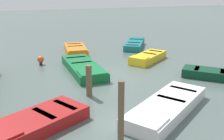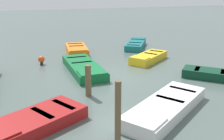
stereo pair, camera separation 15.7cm
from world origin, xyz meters
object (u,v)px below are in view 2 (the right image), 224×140
object	(u,v)px
mooring_piling_far_left	(88,81)
rowboat_red	(36,121)
rowboat_orange	(77,49)
marker_buoy	(41,59)
mooring_piling_mid_right	(118,117)
rowboat_white	(165,107)
rowboat_teal	(136,44)
rowboat_green	(84,67)
rowboat_yellow	(149,57)

from	to	relation	value
mooring_piling_far_left	rowboat_red	bearing A→B (deg)	132.09
rowboat_orange	mooring_piling_far_left	bearing A→B (deg)	-2.64
rowboat_red	marker_buoy	xyz separation A→B (m)	(6.98, -0.74, 0.07)
mooring_piling_mid_right	rowboat_white	bearing A→B (deg)	-56.38
rowboat_teal	mooring_piling_mid_right	world-z (taller)	mooring_piling_mid_right
rowboat_teal	rowboat_green	bearing A→B (deg)	164.03
rowboat_teal	marker_buoy	distance (m)	6.97
mooring_piling_far_left	mooring_piling_mid_right	bearing A→B (deg)	177.55
rowboat_green	mooring_piling_mid_right	xyz separation A→B (m)	(-6.87, 0.68, 0.73)
rowboat_green	mooring_piling_far_left	bearing A→B (deg)	-11.27
rowboat_white	marker_buoy	bearing A→B (deg)	-100.29
rowboat_teal	marker_buoy	world-z (taller)	marker_buoy
rowboat_green	marker_buoy	distance (m)	2.74
rowboat_white	rowboat_yellow	size ratio (longest dim) A/B	1.43
rowboat_green	mooring_piling_mid_right	size ratio (longest dim) A/B	2.15
mooring_piling_mid_right	marker_buoy	bearing A→B (deg)	7.72
rowboat_yellow	marker_buoy	bearing A→B (deg)	-48.94
rowboat_yellow	rowboat_teal	size ratio (longest dim) A/B	0.90
rowboat_green	rowboat_orange	world-z (taller)	same
rowboat_orange	rowboat_green	bearing A→B (deg)	-1.50
rowboat_white	rowboat_orange	distance (m)	9.50
rowboat_green	rowboat_red	size ratio (longest dim) A/B	1.25
rowboat_red	mooring_piling_far_left	distance (m)	2.86
rowboat_green	rowboat_red	world-z (taller)	same
rowboat_yellow	mooring_piling_mid_right	bearing A→B (deg)	21.92
rowboat_yellow	mooring_piling_far_left	size ratio (longest dim) A/B	2.31
rowboat_white	mooring_piling_far_left	bearing A→B (deg)	-83.11
rowboat_white	mooring_piling_mid_right	distance (m)	2.77
rowboat_teal	rowboat_red	bearing A→B (deg)	173.47
rowboat_orange	rowboat_yellow	bearing A→B (deg)	51.46
rowboat_white	mooring_piling_mid_right	size ratio (longest dim) A/B	2.15
rowboat_green	mooring_piling_far_left	size ratio (longest dim) A/B	3.31
rowboat_teal	rowboat_yellow	bearing A→B (deg)	-160.36
rowboat_red	mooring_piling_mid_right	xyz separation A→B (m)	(-1.87, -1.94, 0.73)
rowboat_green	marker_buoy	bearing A→B (deg)	-138.35
marker_buoy	mooring_piling_mid_right	bearing A→B (deg)	-172.28
rowboat_orange	marker_buoy	xyz separation A→B (m)	(-2.07, 2.37, 0.07)
rowboat_white	rowboat_teal	distance (m)	10.16
rowboat_green	rowboat_orange	size ratio (longest dim) A/B	1.41
mooring_piling_far_left	marker_buoy	xyz separation A→B (m)	(5.09, 1.36, -0.33)
rowboat_red	rowboat_yellow	bearing A→B (deg)	-168.42
rowboat_white	rowboat_orange	xyz separation A→B (m)	(9.44, 1.06, 0.00)
mooring_piling_far_left	marker_buoy	bearing A→B (deg)	14.98
rowboat_green	rowboat_red	xyz separation A→B (m)	(-5.00, 2.62, 0.00)
rowboat_white	marker_buoy	distance (m)	8.13
rowboat_orange	marker_buoy	bearing A→B (deg)	-43.51
rowboat_green	rowboat_white	bearing A→B (deg)	14.27
rowboat_white	mooring_piling_far_left	distance (m)	3.11
mooring_piling_far_left	rowboat_white	bearing A→B (deg)	-137.89
rowboat_yellow	mooring_piling_mid_right	distance (m)	8.92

